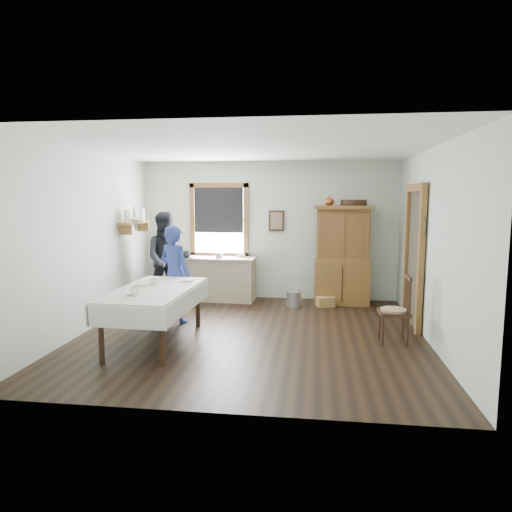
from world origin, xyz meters
name	(u,v)px	position (x,y,z in m)	size (l,w,h in m)	color
room	(252,244)	(0.00, 0.00, 1.35)	(5.01, 5.01, 2.70)	black
window	(219,217)	(-1.00, 2.46, 1.62)	(1.18, 0.07, 1.48)	white
doorway	(415,252)	(2.46, 0.85, 1.16)	(0.09, 1.14, 2.22)	#3E382C
wall_shelf	(135,221)	(-2.37, 1.54, 1.57)	(0.24, 1.00, 0.44)	olive
framed_picture	(276,221)	(0.15, 2.46, 1.55)	(0.30, 0.04, 0.40)	#382113
rug_beater	(424,218)	(2.45, 0.30, 1.72)	(0.27, 0.27, 0.01)	black
work_counter	(218,279)	(-0.97, 2.15, 0.42)	(1.48, 0.56, 0.85)	tan
china_hutch	(342,255)	(1.42, 2.16, 0.93)	(1.09, 0.52, 1.86)	olive
dining_table	(155,316)	(-1.27, -0.56, 0.38)	(1.01, 1.92, 0.77)	silver
spindle_chair	(394,309)	(2.01, -0.15, 0.48)	(0.44, 0.44, 0.96)	#382113
pail	(294,299)	(0.54, 1.78, 0.14)	(0.27, 0.27, 0.29)	#979B9F
wicker_basket	(325,302)	(1.12, 1.87, 0.09)	(0.32, 0.22, 0.19)	#AA864D
woman_blue	(175,278)	(-1.31, 0.50, 0.73)	(0.53, 0.35, 1.46)	navy
figure_dark	(168,262)	(-1.80, 1.62, 0.81)	(0.78, 0.61, 1.61)	black
table_cup_a	(154,281)	(-1.38, -0.28, 0.81)	(0.11, 0.11, 0.09)	white
table_cup_b	(134,292)	(-1.37, -1.03, 0.82)	(0.11, 0.11, 0.10)	white
table_bowl	(133,293)	(-1.40, -1.00, 0.79)	(0.20, 0.20, 0.05)	white
counter_book	(185,257)	(-1.60, 2.04, 0.86)	(0.15, 0.20, 0.02)	#806555
counter_bowl	(241,255)	(-0.53, 2.26, 0.88)	(0.18, 0.18, 0.06)	white
shelf_bowl	(136,220)	(-2.37, 1.55, 1.60)	(0.22, 0.22, 0.05)	white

